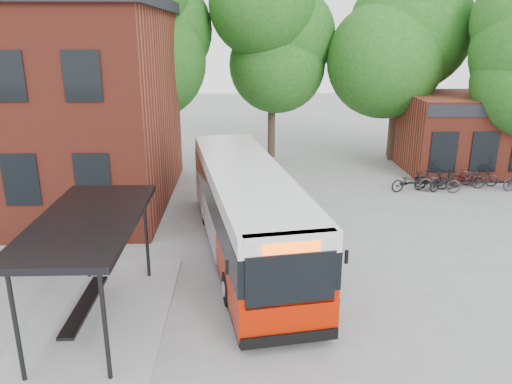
{
  "coord_description": "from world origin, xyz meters",
  "views": [
    {
      "loc": [
        -0.77,
        -12.32,
        7.1
      ],
      "look_at": [
        -0.3,
        3.65,
        2.0
      ],
      "focal_mm": 35.0,
      "sensor_mm": 36.0,
      "label": 1
    }
  ],
  "objects_px": {
    "bicycle_0": "(409,182)",
    "bicycle_6": "(479,177)",
    "city_bus": "(246,211)",
    "bicycle_4": "(465,179)",
    "bicycle_2": "(440,182)",
    "bicycle_1": "(432,179)",
    "bicycle_3": "(443,181)",
    "bicycle_5": "(468,178)",
    "bus_shelter": "(93,271)"
  },
  "relations": [
    {
      "from": "bicycle_0",
      "to": "bicycle_6",
      "type": "distance_m",
      "value": 3.76
    },
    {
      "from": "city_bus",
      "to": "bicycle_4",
      "type": "xyz_separation_m",
      "value": [
        10.62,
        7.17,
        -1.06
      ]
    },
    {
      "from": "bicycle_2",
      "to": "bicycle_1",
      "type": "bearing_deg",
      "value": 30.2
    },
    {
      "from": "bicycle_1",
      "to": "bicycle_6",
      "type": "bearing_deg",
      "value": -64.74
    },
    {
      "from": "bicycle_3",
      "to": "bicycle_0",
      "type": "bearing_deg",
      "value": 65.31
    },
    {
      "from": "bicycle_2",
      "to": "bicycle_5",
      "type": "relative_size",
      "value": 1.18
    },
    {
      "from": "city_bus",
      "to": "bicycle_2",
      "type": "distance_m",
      "value": 11.15
    },
    {
      "from": "bicycle_4",
      "to": "bicycle_6",
      "type": "bearing_deg",
      "value": -90.35
    },
    {
      "from": "bus_shelter",
      "to": "bicycle_4",
      "type": "relative_size",
      "value": 4.58
    },
    {
      "from": "bus_shelter",
      "to": "bicycle_3",
      "type": "distance_m",
      "value": 17.06
    },
    {
      "from": "bicycle_3",
      "to": "bicycle_2",
      "type": "bearing_deg",
      "value": 103.98
    },
    {
      "from": "bicycle_1",
      "to": "bicycle_4",
      "type": "height_order",
      "value": "bicycle_1"
    },
    {
      "from": "bicycle_0",
      "to": "bicycle_6",
      "type": "bearing_deg",
      "value": -92.48
    },
    {
      "from": "city_bus",
      "to": "bicycle_6",
      "type": "height_order",
      "value": "city_bus"
    },
    {
      "from": "bicycle_3",
      "to": "bicycle_4",
      "type": "distance_m",
      "value": 1.45
    },
    {
      "from": "bicycle_1",
      "to": "bicycle_4",
      "type": "distance_m",
      "value": 1.72
    },
    {
      "from": "bicycle_2",
      "to": "city_bus",
      "type": "bearing_deg",
      "value": 138.22
    },
    {
      "from": "city_bus",
      "to": "bicycle_3",
      "type": "xyz_separation_m",
      "value": [
        9.3,
        6.58,
        -0.98
      ]
    },
    {
      "from": "bus_shelter",
      "to": "bicycle_4",
      "type": "distance_m",
      "value": 18.45
    },
    {
      "from": "bus_shelter",
      "to": "bicycle_6",
      "type": "height_order",
      "value": "bus_shelter"
    },
    {
      "from": "bus_shelter",
      "to": "bicycle_6",
      "type": "bearing_deg",
      "value": 37.29
    },
    {
      "from": "bicycle_2",
      "to": "bicycle_4",
      "type": "bearing_deg",
      "value": -50.6
    },
    {
      "from": "bicycle_0",
      "to": "bicycle_5",
      "type": "bearing_deg",
      "value": -94.61
    },
    {
      "from": "city_bus",
      "to": "bicycle_4",
      "type": "relative_size",
      "value": 7.55
    },
    {
      "from": "bicycle_1",
      "to": "bicycle_4",
      "type": "relative_size",
      "value": 1.03
    },
    {
      "from": "bicycle_1",
      "to": "bicycle_3",
      "type": "height_order",
      "value": "bicycle_3"
    },
    {
      "from": "bicycle_1",
      "to": "bicycle_4",
      "type": "xyz_separation_m",
      "value": [
        1.71,
        0.24,
        -0.07
      ]
    },
    {
      "from": "bicycle_3",
      "to": "bicycle_4",
      "type": "xyz_separation_m",
      "value": [
        1.32,
        0.59,
        -0.08
      ]
    },
    {
      "from": "bicycle_0",
      "to": "bicycle_3",
      "type": "relative_size",
      "value": 1.12
    },
    {
      "from": "bicycle_1",
      "to": "bus_shelter",
      "type": "bearing_deg",
      "value": 146.69
    },
    {
      "from": "city_bus",
      "to": "bicycle_1",
      "type": "relative_size",
      "value": 7.33
    },
    {
      "from": "bus_shelter",
      "to": "bicycle_1",
      "type": "relative_size",
      "value": 4.44
    },
    {
      "from": "bicycle_2",
      "to": "bicycle_3",
      "type": "xyz_separation_m",
      "value": [
        0.22,
        0.18,
        -0.01
      ]
    },
    {
      "from": "bus_shelter",
      "to": "city_bus",
      "type": "bearing_deg",
      "value": 47.8
    },
    {
      "from": "bus_shelter",
      "to": "city_bus",
      "type": "relative_size",
      "value": 0.61
    },
    {
      "from": "bicycle_0",
      "to": "bicycle_1",
      "type": "relative_size",
      "value": 1.15
    },
    {
      "from": "bicycle_0",
      "to": "bicycle_4",
      "type": "bearing_deg",
      "value": -93.01
    },
    {
      "from": "bicycle_3",
      "to": "bicycle_5",
      "type": "bearing_deg",
      "value": -93.93
    },
    {
      "from": "bicycle_5",
      "to": "bicycle_1",
      "type": "bearing_deg",
      "value": 115.95
    },
    {
      "from": "bicycle_4",
      "to": "city_bus",
      "type": "bearing_deg",
      "value": 110.01
    },
    {
      "from": "bicycle_0",
      "to": "bicycle_2",
      "type": "height_order",
      "value": "bicycle_2"
    },
    {
      "from": "bicycle_3",
      "to": "bicycle_5",
      "type": "xyz_separation_m",
      "value": [
        1.41,
        0.52,
        -0.01
      ]
    },
    {
      "from": "bicycle_2",
      "to": "bicycle_5",
      "type": "height_order",
      "value": "bicycle_2"
    },
    {
      "from": "city_bus",
      "to": "bicycle_6",
      "type": "relative_size",
      "value": 6.62
    },
    {
      "from": "bus_shelter",
      "to": "bicycle_2",
      "type": "xyz_separation_m",
      "value": [
        12.92,
        10.65,
        -0.96
      ]
    },
    {
      "from": "city_bus",
      "to": "bicycle_3",
      "type": "distance_m",
      "value": 11.43
    },
    {
      "from": "city_bus",
      "to": "bicycle_4",
      "type": "height_order",
      "value": "city_bus"
    },
    {
      "from": "bicycle_2",
      "to": "bicycle_6",
      "type": "relative_size",
      "value": 1.08
    },
    {
      "from": "city_bus",
      "to": "bicycle_5",
      "type": "bearing_deg",
      "value": 23.98
    },
    {
      "from": "bicycle_6",
      "to": "bicycle_0",
      "type": "bearing_deg",
      "value": 113.43
    }
  ]
}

